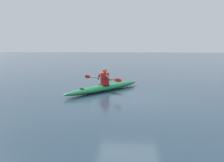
% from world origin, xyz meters
% --- Properties ---
extents(ground_plane, '(160.00, 160.00, 0.00)m').
position_xyz_m(ground_plane, '(0.00, 0.00, 0.00)').
color(ground_plane, '#233847').
extents(kayak, '(3.35, 4.20, 0.30)m').
position_xyz_m(kayak, '(1.13, -1.56, 0.15)').
color(kayak, '#19723F').
rests_on(kayak, ground).
extents(kayaker, '(1.91, 1.44, 0.76)m').
position_xyz_m(kayaker, '(1.14, -1.54, 0.62)').
color(kayaker, red).
rests_on(kayaker, kayak).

